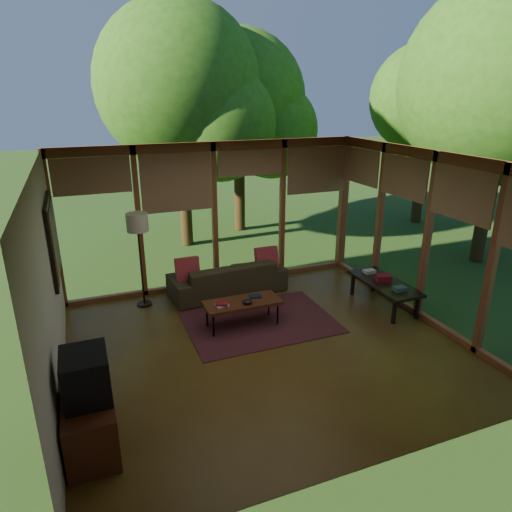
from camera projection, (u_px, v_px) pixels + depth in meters
name	position (u px, v px, depth m)	size (l,w,h in m)	color
floor	(266.00, 346.00, 6.71)	(5.50, 5.50, 0.00)	brown
ceiling	(268.00, 160.00, 5.79)	(5.50, 5.50, 0.00)	silver
wall_left	(49.00, 290.00, 5.30)	(0.04, 5.00, 2.70)	silver
wall_front	(375.00, 350.00, 4.06)	(5.50, 0.04, 2.70)	silver
window_wall_back	(215.00, 216.00, 8.44)	(5.50, 0.12, 2.70)	brown
window_wall_right	(427.00, 238.00, 7.20)	(0.12, 5.00, 2.70)	brown
exterior_lawn	(385.00, 196.00, 16.47)	(40.00, 40.00, 0.00)	#2A4F1D
tree_nw	(179.00, 86.00, 10.02)	(3.65, 3.65, 5.48)	#3A2C15
tree_ne	(237.00, 100.00, 11.37)	(3.40, 3.40, 5.04)	#3A2C15
tree_se	(502.00, 83.00, 8.83)	(3.99, 3.99, 5.69)	#3A2C15
tree_far	(424.00, 99.00, 11.98)	(2.84, 2.84, 4.79)	#3A2C15
rug	(260.00, 322.00, 7.40)	(2.35, 1.67, 0.01)	maroon
sofa	(228.00, 277.00, 8.38)	(2.10, 0.82, 0.61)	#3E341F
pillow_left	(187.00, 270.00, 7.98)	(0.41, 0.14, 0.41)	maroon
pillow_right	(266.00, 259.00, 8.49)	(0.42, 0.14, 0.42)	maroon
ct_book_lower	(222.00, 305.00, 6.98)	(0.19, 0.15, 0.03)	beige
ct_book_upper	(222.00, 304.00, 6.97)	(0.18, 0.14, 0.03)	maroon
ct_book_side	(255.00, 296.00, 7.30)	(0.18, 0.13, 0.03)	black
ct_bowl	(247.00, 301.00, 7.07)	(0.16, 0.16, 0.07)	black
media_cabinet	(90.00, 422.00, 4.72)	(0.50, 1.00, 0.60)	#5B2818
television	(86.00, 376.00, 4.54)	(0.45, 0.55, 0.50)	black
console_book_a	(400.00, 289.00, 7.44)	(0.20, 0.15, 0.07)	#32594D
console_book_b	(383.00, 278.00, 7.83)	(0.24, 0.18, 0.11)	maroon
console_book_c	(369.00, 271.00, 8.19)	(0.20, 0.15, 0.06)	beige
floor_lamp	(138.00, 228.00, 7.53)	(0.36, 0.36, 1.65)	black
coffee_table	(242.00, 303.00, 7.16)	(1.20, 0.50, 0.43)	#5B2818
side_console	(384.00, 284.00, 7.82)	(0.60, 1.40, 0.46)	black
wall_painting	(53.00, 239.00, 6.47)	(0.06, 1.35, 1.15)	black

